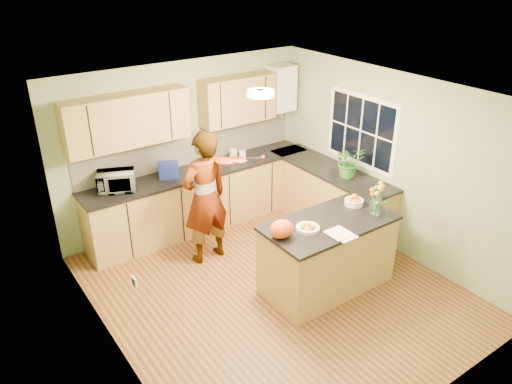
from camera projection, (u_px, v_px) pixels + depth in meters
floor at (273, 288)px, 6.36m from camera, size 4.50×4.50×0.00m
ceiling at (277, 96)px, 5.26m from camera, size 4.00×4.50×0.02m
wall_back at (184, 145)px, 7.46m from camera, size 4.00×0.02×2.50m
wall_front at (438, 301)px, 4.15m from camera, size 4.00×0.02×2.50m
wall_left at (109, 256)px, 4.77m from camera, size 0.02×4.50×2.50m
wall_right at (391, 163)px, 6.84m from camera, size 0.02×4.50×2.50m
back_counter at (203, 197)px, 7.63m from camera, size 3.64×0.62×0.94m
right_counter at (329, 197)px, 7.65m from camera, size 0.62×2.24×0.94m
splashback at (191, 147)px, 7.52m from camera, size 3.60×0.02×0.52m
upper_cabinets at (176, 111)px, 6.98m from camera, size 3.20×0.34×0.70m
boiler at (282, 88)px, 7.94m from camera, size 0.40×0.30×0.86m
window_right at (361, 131)px, 7.15m from camera, size 0.01×1.30×1.05m
light_switch at (134, 282)px, 4.32m from camera, size 0.02×0.09×0.09m
ceiling_lamp at (261, 93)px, 5.50m from camera, size 0.30×0.30×0.07m
peninsula_island at (327, 254)px, 6.20m from camera, size 1.65×0.84×0.95m
fruit_dish at (308, 227)px, 5.79m from camera, size 0.28×0.28×0.10m
orange_bowl at (354, 200)px, 6.36m from camera, size 0.24×0.24×0.14m
flower_vase at (378, 191)px, 6.04m from camera, size 0.25×0.25×0.47m
orange_bag at (282, 229)px, 5.62m from camera, size 0.32×0.28×0.21m
papers at (341, 234)px, 5.72m from camera, size 0.24×0.33×0.01m
violinist at (205, 198)px, 6.59m from camera, size 0.71×0.49×1.86m
violin at (226, 161)px, 6.29m from camera, size 0.69×0.60×0.17m
microwave at (116, 181)px, 6.72m from camera, size 0.58×0.50×0.27m
blue_box at (168, 170)px, 7.12m from camera, size 0.33×0.29×0.22m
kettle at (209, 160)px, 7.46m from camera, size 0.15×0.15×0.28m
jar_cream at (233, 155)px, 7.71m from camera, size 0.15×0.15×0.18m
jar_white at (242, 156)px, 7.71m from camera, size 0.13×0.13×0.15m
potted_plant at (349, 162)px, 7.08m from camera, size 0.51×0.48×0.47m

